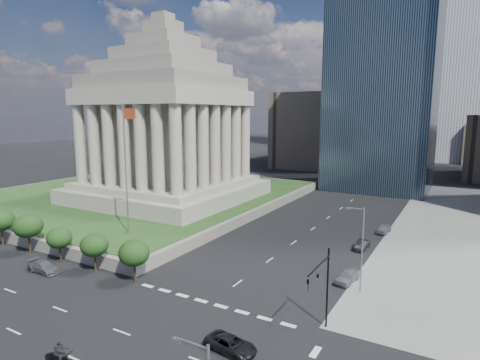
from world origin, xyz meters
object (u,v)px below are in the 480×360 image
Objects in this scene: war_memorial at (166,109)px; flagpole at (126,162)px; parked_sedan_near at (347,276)px; parked_sedan_far at (384,229)px; traffic_signal_ne at (322,282)px; motorcycle_lead at (58,354)px; street_lamp_north at (361,245)px; suv_grey at (44,267)px; parked_sedan_mid at (362,245)px; pickup_truck at (231,344)px.

flagpole is at bearing -63.11° from war_memorial.
flagpole is 35.66m from parked_sedan_near.
parked_sedan_near is 23.63m from parked_sedan_far.
motorcycle_lead is at bearing -139.07° from traffic_signal_ne.
street_lamp_north reaches higher than parked_sedan_far.
street_lamp_north is at bearing -38.87° from parked_sedan_near.
war_memorial reaches higher than suv_grey.
flagpole is 4.82× the size of parked_sedan_mid.
street_lamp_north is 26.10m from parked_sedan_far.
war_memorial is at bearing 143.58° from traffic_signal_ne.
parked_sedan_mid is at bearing 94.90° from traffic_signal_ne.
flagpole is 35.17m from pickup_truck.
traffic_signal_ne is at bearing 30.32° from motorcycle_lead.
parked_sedan_near reaches higher than parked_sedan_far.
suv_grey is (-1.88, -13.48, -12.39)m from flagpole.
parked_sedan_far is 1.53× the size of motorcycle_lead.
parked_sedan_near is 13.24m from parked_sedan_mid.
traffic_signal_ne reaches higher than motorcycle_lead.
parked_sedan_far is (4.91, 43.11, 0.06)m from pickup_truck.
flagpole is at bearing -7.59° from suv_grey.
war_memorial is at bearing 52.72° from pickup_truck.
street_lamp_north is 2.08× the size of pickup_truck.
pickup_truck is (28.42, -16.55, -12.45)m from flagpole.
traffic_signal_ne reaches higher than pickup_truck.
war_memorial is at bearing 15.71° from suv_grey.
pickup_truck is 1.71× the size of motorcycle_lead.
parked_sedan_near is (45.50, -21.07, -20.64)m from war_memorial.
flagpole is 18.41m from suv_grey.
street_lamp_north is 3.56× the size of motorcycle_lead.
war_memorial is 54.22m from parked_sedan_near.
war_memorial is at bearing 162.80° from parked_sedan_near.
parked_sedan_far is at bearing 3.22° from war_memorial.
motorcycle_lead is (29.32, -49.20, -20.35)m from war_memorial.
parked_sedan_mid is at bearing 101.57° from street_lamp_north.
parked_sedan_near is 1.08× the size of parked_sedan_mid.
parked_sedan_far is (45.50, 2.56, -20.67)m from war_memorial.
war_memorial reaches higher than pickup_truck.
flagpole is 7.12× the size of motorcycle_lead.
pickup_truck is 32.86m from parked_sedan_mid.
suv_grey reaches higher than pickup_truck.
flagpole reaches higher than street_lamp_north.
parked_sedan_mid is (-3.09, 15.11, -4.98)m from street_lamp_north.
parked_sedan_mid is at bearing 1.33° from pickup_truck.
motorcycle_lead is (-16.18, -51.76, 0.32)m from parked_sedan_far.
war_memorial is 60.00m from traffic_signal_ne.
parked_sedan_mid is (3.64, 32.66, 0.02)m from pickup_truck.
flagpole is 37.97m from parked_sedan_mid.
street_lamp_north is at bearing -81.29° from parked_sedan_far.
motorcycle_lead is at bearing -121.27° from suv_grey.
parked_sedan_near is (-1.00, 13.23, -4.49)m from traffic_signal_ne.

